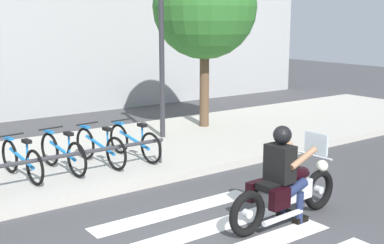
{
  "coord_description": "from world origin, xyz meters",
  "views": [
    {
      "loc": [
        -3.55,
        -4.47,
        2.89
      ],
      "look_at": [
        1.33,
        2.2,
        1.2
      ],
      "focal_mm": 47.67,
      "sensor_mm": 36.0,
      "label": 1
    }
  ],
  "objects": [
    {
      "name": "bicycle_4",
      "position": [
        0.56,
        4.1,
        0.5
      ],
      "size": [
        0.48,
        1.67,
        0.76
      ],
      "color": "black",
      "rests_on": "sidewalk"
    },
    {
      "name": "bicycle_5",
      "position": [
        1.3,
        4.1,
        0.49
      ],
      "size": [
        0.48,
        1.65,
        0.74
      ],
      "color": "black",
      "rests_on": "sidewalk"
    },
    {
      "name": "sidewalk",
      "position": [
        0.0,
        4.96,
        0.07
      ],
      "size": [
        24.0,
        4.4,
        0.15
      ],
      "primitive_type": "cube",
      "color": "#B7B2A8",
      "rests_on": "ground"
    },
    {
      "name": "bicycle_2",
      "position": [
        -0.92,
        4.1,
        0.49
      ],
      "size": [
        0.48,
        1.57,
        0.74
      ],
      "color": "black",
      "rests_on": "sidewalk"
    },
    {
      "name": "street_lamp",
      "position": [
        2.79,
        5.36,
        2.35
      ],
      "size": [
        0.28,
        0.28,
        3.81
      ],
      "color": "#2D2D33",
      "rests_on": "ground"
    },
    {
      "name": "motorcycle",
      "position": [
        1.64,
        0.33,
        0.46
      ],
      "size": [
        2.19,
        0.65,
        1.23
      ],
      "color": "black",
      "rests_on": "ground"
    },
    {
      "name": "bicycle_3",
      "position": [
        -0.18,
        4.1,
        0.5
      ],
      "size": [
        0.48,
        1.61,
        0.77
      ],
      "color": "black",
      "rests_on": "sidewalk"
    },
    {
      "name": "crosswalk_stripe_3",
      "position": [
        0.58,
        0.8,
        0.0
      ],
      "size": [
        2.8,
        0.4,
        0.01
      ],
      "primitive_type": "cube",
      "color": "white",
      "rests_on": "ground"
    },
    {
      "name": "crosswalk_stripe_4",
      "position": [
        0.58,
        1.6,
        0.0
      ],
      "size": [
        2.8,
        0.4,
        0.01
      ],
      "primitive_type": "cube",
      "color": "white",
      "rests_on": "ground"
    },
    {
      "name": "tree_near_rack",
      "position": [
        4.33,
        5.76,
        3.15
      ],
      "size": [
        2.59,
        2.59,
        4.46
      ],
      "color": "brown",
      "rests_on": "ground"
    },
    {
      "name": "bike_rack",
      "position": [
        -0.55,
        3.55,
        0.57
      ],
      "size": [
        4.31,
        0.07,
        0.49
      ],
      "color": "#333338",
      "rests_on": "sidewalk"
    },
    {
      "name": "rider",
      "position": [
        1.56,
        0.33,
        0.83
      ],
      "size": [
        0.64,
        0.56,
        1.44
      ],
      "color": "black",
      "rests_on": "ground"
    }
  ]
}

